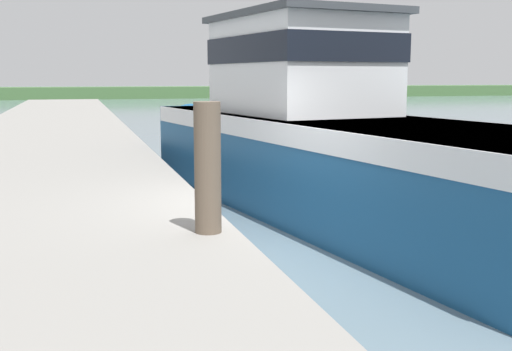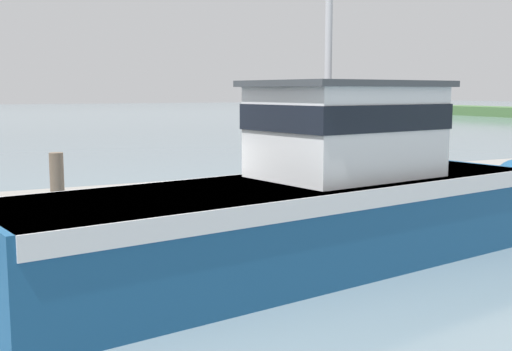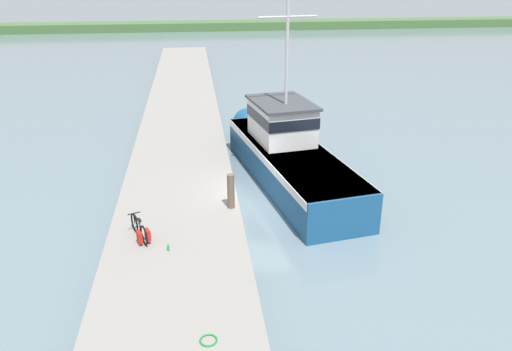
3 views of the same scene
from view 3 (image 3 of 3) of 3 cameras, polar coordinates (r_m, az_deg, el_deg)
The scene contains 8 objects.
ground_plane at distance 21.13m, azimuth 0.31°, elevation -3.45°, with size 320.00×320.00×0.00m, color slate.
dock_pier at distance 20.83m, azimuth -8.81°, elevation -2.99°, with size 4.75×80.00×0.75m, color gray.
far_shoreline at distance 88.86m, azimuth 14.90°, elevation 16.47°, with size 180.00×5.00×1.25m, color #426638.
fishing_boat_main at distance 23.43m, azimuth 3.48°, elevation 2.73°, with size 4.84×13.25×8.62m.
bicycle_touring at distance 17.39m, azimuth -13.06°, elevation -6.16°, with size 0.82×1.60×0.76m.
mooring_post at distance 19.01m, azimuth -2.89°, elevation -1.80°, with size 0.28×0.28×1.37m, color brown.
hose_coil at distance 13.09m, azimuth -5.45°, elevation -18.24°, with size 0.45×0.45×0.04m, color #197A2D.
water_bottle_on_curb at distance 16.69m, azimuth -9.99°, elevation -8.13°, with size 0.08×0.08×0.22m, color green.
Camera 3 is at (-2.49, -18.78, 9.35)m, focal length 35.00 mm.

